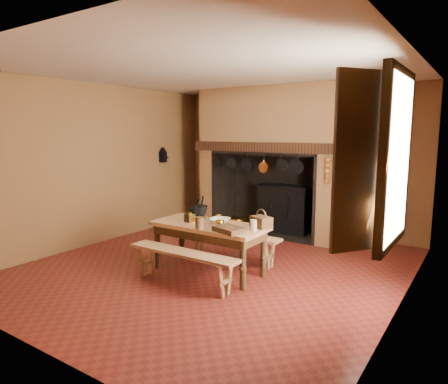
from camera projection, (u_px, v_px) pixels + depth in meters
name	position (u px, v px, depth m)	size (l,w,h in m)	color
floor	(216.00, 267.00, 5.87)	(5.50, 5.50, 0.00)	maroon
ceiling	(215.00, 70.00, 5.46)	(5.50, 5.50, 0.00)	silver
back_wall	(295.00, 161.00, 7.92)	(5.00, 0.02, 2.80)	brown
wall_left	(100.00, 164.00, 7.04)	(0.02, 5.50, 2.80)	brown
wall_right	(406.00, 185.00, 4.29)	(0.02, 5.50, 2.80)	brown
wall_front	(31.00, 199.00, 3.41)	(5.00, 0.02, 2.80)	brown
chimney_breast	(272.00, 140.00, 7.67)	(2.95, 0.96, 2.80)	brown
iron_range	(286.00, 208.00, 7.84)	(1.12, 0.55, 1.60)	black
hearth_pans	(236.00, 223.00, 8.26)	(0.51, 0.62, 0.20)	gold
hanging_pans	(257.00, 165.00, 7.34)	(1.92, 0.29, 0.27)	black
onion_string	(327.00, 171.00, 6.60)	(0.12, 0.10, 0.46)	#9A521C
herb_bunch	(338.00, 168.00, 6.49)	(0.20, 0.20, 0.35)	#55602D
window	(385.00, 159.00, 4.00)	(0.39, 1.75, 1.76)	white
wall_coffee_mill	(163.00, 154.00, 8.25)	(0.23, 0.16, 0.31)	black
work_table	(209.00, 231.00, 5.56)	(1.63, 0.72, 0.70)	tan
bench_front	(183.00, 260.00, 5.13)	(1.61, 0.28, 0.45)	tan
bench_back	(232.00, 240.00, 6.10)	(1.57, 0.27, 0.44)	tan
mortar_large	(201.00, 212.00, 5.80)	(0.20, 0.20, 0.35)	black
mortar_small	(196.00, 213.00, 5.72)	(0.19, 0.19, 0.32)	black
coffee_grinder	(190.00, 217.00, 5.64)	(0.16, 0.13, 0.18)	#392612
brass_mug_a	(193.00, 219.00, 5.61)	(0.08, 0.08, 0.09)	gold
brass_mug_b	(219.00, 217.00, 5.78)	(0.08, 0.08, 0.09)	gold
mixing_bowl	(220.00, 221.00, 5.57)	(0.28, 0.28, 0.07)	beige
stoneware_crock	(200.00, 223.00, 5.27)	(0.12, 0.12, 0.15)	#502F1D
glass_jar	(254.00, 225.00, 5.14)	(0.08, 0.08, 0.14)	beige
wicker_basket	(261.00, 221.00, 5.31)	(0.32, 0.28, 0.25)	#462A15
wooden_tray	(230.00, 229.00, 5.08)	(0.38, 0.27, 0.07)	#392612
brass_cup	(220.00, 224.00, 5.32)	(0.12, 0.12, 0.10)	gold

